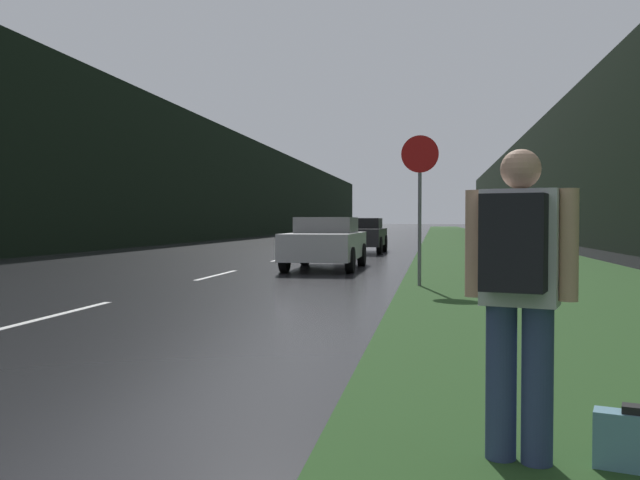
# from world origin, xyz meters

# --- Properties ---
(grass_verge) EXTENTS (6.00, 240.00, 0.02)m
(grass_verge) POSITION_xyz_m (7.46, 40.00, 0.01)
(grass_verge) COLOR #26471E
(grass_verge) RESTS_ON ground_plane
(lane_stripe_b) EXTENTS (0.12, 3.00, 0.01)m
(lane_stripe_b) POSITION_xyz_m (0.00, 6.36, 0.00)
(lane_stripe_b) COLOR silver
(lane_stripe_b) RESTS_ON ground_plane
(lane_stripe_c) EXTENTS (0.12, 3.00, 0.01)m
(lane_stripe_c) POSITION_xyz_m (0.00, 13.36, 0.00)
(lane_stripe_c) COLOR silver
(lane_stripe_c) RESTS_ON ground_plane
(lane_stripe_d) EXTENTS (0.12, 3.00, 0.01)m
(lane_stripe_d) POSITION_xyz_m (0.00, 20.36, 0.00)
(lane_stripe_d) COLOR silver
(lane_stripe_d) RESTS_ON ground_plane
(lane_stripe_e) EXTENTS (0.12, 3.00, 0.01)m
(lane_stripe_e) POSITION_xyz_m (0.00, 27.36, 0.00)
(lane_stripe_e) COLOR silver
(lane_stripe_e) RESTS_ON ground_plane
(treeline_far_side) EXTENTS (2.00, 140.00, 7.98)m
(treeline_far_side) POSITION_xyz_m (-10.46, 50.00, 3.99)
(treeline_far_side) COLOR black
(treeline_far_side) RESTS_ON ground_plane
(treeline_near_side) EXTENTS (2.00, 140.00, 8.47)m
(treeline_near_side) POSITION_xyz_m (13.46, 50.00, 4.23)
(treeline_near_side) COLOR black
(treeline_near_side) RESTS_ON ground_plane
(stop_sign) EXTENTS (0.74, 0.07, 2.99)m
(stop_sign) POSITION_xyz_m (4.85, 11.31, 1.86)
(stop_sign) COLOR slate
(stop_sign) RESTS_ON ground_plane
(hitchhiker_with_backpack) EXTENTS (0.56, 0.48, 1.67)m
(hitchhiker_with_backpack) POSITION_xyz_m (5.56, 1.47, 0.96)
(hitchhiker_with_backpack) COLOR navy
(hitchhiker_with_backpack) RESTS_ON ground_plane
(suitcase) EXTENTS (0.44, 0.25, 0.35)m
(suitcase) POSITION_xyz_m (6.15, 1.46, 0.16)
(suitcase) COLOR #6093A8
(suitcase) RESTS_ON ground_plane
(car_passing_near) EXTENTS (1.88, 4.43, 1.40)m
(car_passing_near) POSITION_xyz_m (2.23, 15.98, 0.72)
(car_passing_near) COLOR #BCBCBC
(car_passing_near) RESTS_ON ground_plane
(car_passing_far) EXTENTS (1.84, 4.53, 1.42)m
(car_passing_far) POSITION_xyz_m (2.23, 25.47, 0.74)
(car_passing_far) COLOR black
(car_passing_far) RESTS_ON ground_plane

